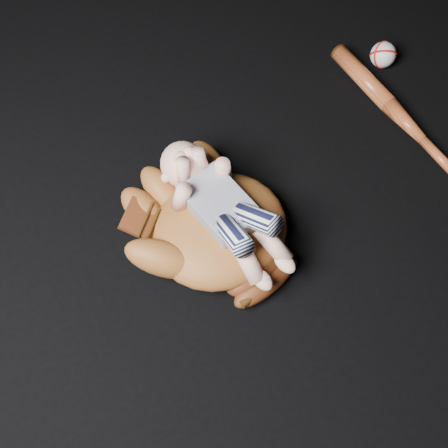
# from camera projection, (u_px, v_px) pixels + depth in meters

# --- Properties ---
(baseball_glove) EXTENTS (0.46, 0.50, 0.13)m
(baseball_glove) POSITION_uv_depth(u_px,v_px,m) (219.00, 226.00, 1.17)
(baseball_glove) COLOR brown
(baseball_glove) RESTS_ON ground
(newborn_baby) EXTENTS (0.24, 0.39, 0.15)m
(newborn_baby) POSITION_uv_depth(u_px,v_px,m) (228.00, 211.00, 1.12)
(newborn_baby) COLOR #EBAF97
(newborn_baby) RESTS_ON baseball_glove
(baseball_bat) EXTENTS (0.07, 0.48, 0.04)m
(baseball_bat) POSITION_uv_depth(u_px,v_px,m) (396.00, 112.00, 1.38)
(baseball_bat) COLOR #A94720
(baseball_bat) RESTS_ON ground
(baseball) EXTENTS (0.08, 0.08, 0.07)m
(baseball) POSITION_uv_depth(u_px,v_px,m) (383.00, 55.00, 1.46)
(baseball) COLOR silver
(baseball) RESTS_ON ground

